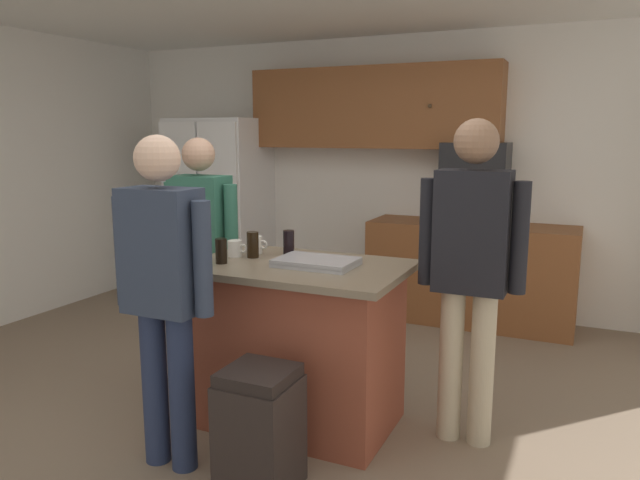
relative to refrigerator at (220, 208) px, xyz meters
The scene contains 17 objects.
floor 3.24m from the refrigerator, 49.98° to the right, with size 7.04×7.04×0.00m, color #7F6B56.
back_wall 2.08m from the refrigerator, 11.81° to the left, with size 6.40×0.10×2.60m, color white.
cabinet_run_upper 1.90m from the refrigerator, ahead, with size 2.40×0.38×0.75m.
cabinet_run_lower 2.64m from the refrigerator, ahead, with size 1.80×0.63×0.90m.
refrigerator is the anchor object (origin of this frame).
microwave_over_range 2.66m from the refrigerator, ahead, with size 0.56×0.40×0.32m, color black.
kitchen_island 3.08m from the refrigerator, 47.75° to the right, with size 1.23×0.82×0.96m.
person_elder_center 2.28m from the refrigerator, 59.09° to the right, with size 0.57×0.22×1.67m.
person_guest_by_door 3.39m from the refrigerator, 60.69° to the right, with size 0.57×0.22×1.69m.
person_host_foreground 3.64m from the refrigerator, 34.72° to the right, with size 0.57×0.23×1.77m.
glass_short_whisky 2.78m from the refrigerator, 47.38° to the right, with size 0.07×0.07×0.15m.
mug_blue_stoneware 2.69m from the refrigerator, 51.29° to the right, with size 0.13×0.08×0.11m.
glass_dark_ale 2.93m from the refrigerator, 55.85° to the right, with size 0.07×0.07×0.14m.
glass_pilsner 2.81m from the refrigerator, 52.01° to the right, with size 0.07×0.07×0.16m.
mug_ceramic_white 2.75m from the refrigerator, 54.09° to the right, with size 0.13×0.09×0.10m.
serving_tray 3.13m from the refrigerator, 46.18° to the right, with size 0.44×0.30×0.04m.
trash_bin 3.73m from the refrigerator, 53.42° to the right, with size 0.34×0.34×0.61m.
Camera 1 is at (1.55, -2.85, 1.70)m, focal length 33.62 mm.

